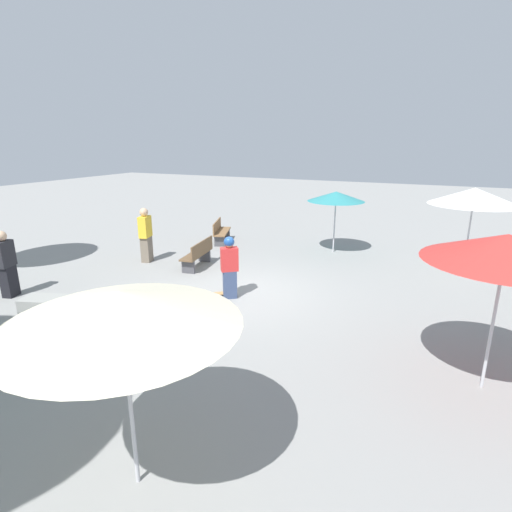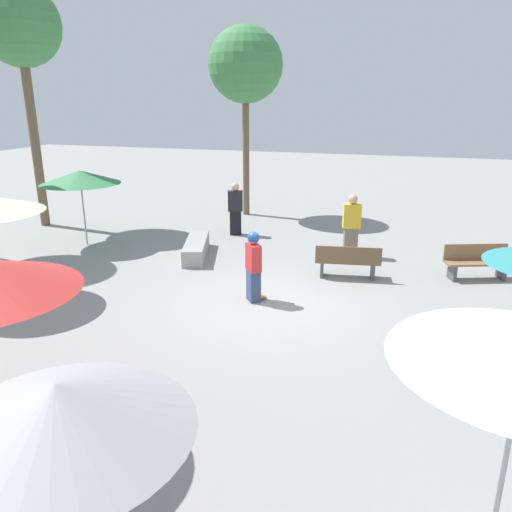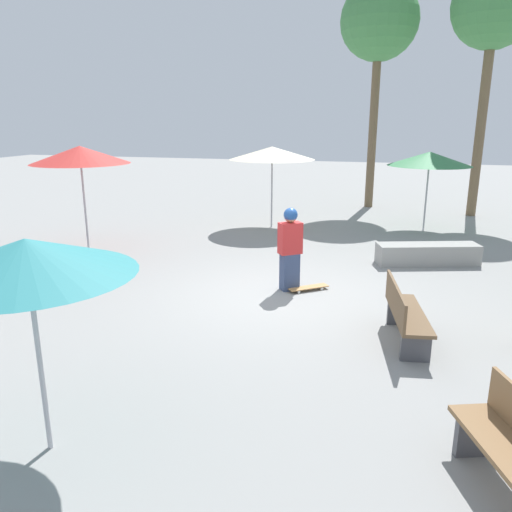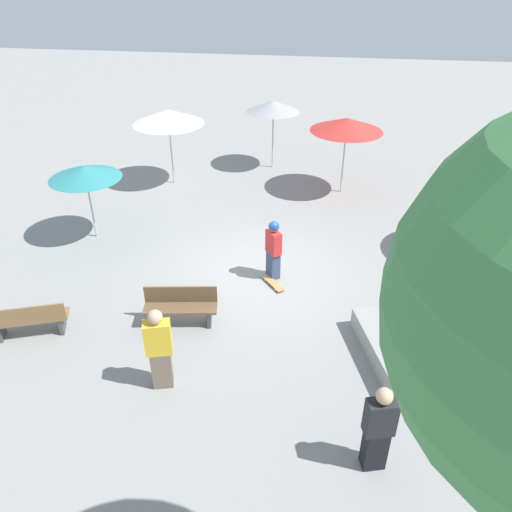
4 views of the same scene
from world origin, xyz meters
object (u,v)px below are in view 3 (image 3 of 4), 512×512
(shade_umbrella_teal, at_px, (26,257))
(shade_umbrella_cream, at_px, (272,153))
(concrete_ledge, at_px, (428,254))
(palm_tree_far_back, at_px, (494,9))
(skateboard, at_px, (308,287))
(shade_umbrella_red, at_px, (80,155))
(bench_far, at_px, (404,314))
(skater_main, at_px, (290,246))
(shade_umbrella_green, at_px, (430,159))
(palm_tree_center_right, at_px, (379,23))

(shade_umbrella_teal, bearing_deg, shade_umbrella_cream, -177.89)
(concrete_ledge, xyz_separation_m, palm_tree_far_back, (-6.53, 1.71, 6.12))
(skateboard, distance_m, palm_tree_far_back, 11.69)
(skateboard, xyz_separation_m, shade_umbrella_red, (-1.61, -5.85, 2.26))
(shade_umbrella_red, bearing_deg, bench_far, 65.48)
(concrete_ledge, distance_m, shade_umbrella_cream, 5.56)
(skateboard, xyz_separation_m, palm_tree_far_back, (-9.02, 3.97, 6.30))
(concrete_ledge, bearing_deg, skater_main, -45.95)
(shade_umbrella_cream, distance_m, palm_tree_far_back, 8.17)
(skater_main, distance_m, shade_umbrella_green, 6.88)
(shade_umbrella_red, xyz_separation_m, shade_umbrella_green, (-4.55, 8.18, -0.26))
(palm_tree_far_back, bearing_deg, shade_umbrella_teal, -21.41)
(concrete_ledge, xyz_separation_m, shade_umbrella_red, (0.88, -8.11, 2.09))
(shade_umbrella_red, bearing_deg, palm_tree_center_right, 142.24)
(concrete_ledge, distance_m, palm_tree_center_right, 9.67)
(shade_umbrella_teal, relative_size, shade_umbrella_green, 0.92)
(shade_umbrella_teal, xyz_separation_m, palm_tree_far_back, (-14.36, 5.63, 4.38))
(shade_umbrella_red, distance_m, palm_tree_center_right, 11.15)
(skater_main, xyz_separation_m, concrete_ledge, (-2.54, 2.62, -0.62))
(concrete_ledge, distance_m, shade_umbrella_teal, 8.93)
(shade_umbrella_cream, distance_m, shade_umbrella_red, 5.35)
(skater_main, xyz_separation_m, shade_umbrella_green, (-6.21, 2.69, 1.21))
(concrete_ledge, height_order, bench_far, bench_far)
(palm_tree_center_right, bearing_deg, shade_umbrella_teal, -8.24)
(shade_umbrella_teal, distance_m, shade_umbrella_cream, 10.74)
(shade_umbrella_teal, distance_m, palm_tree_far_back, 16.04)
(bench_far, bearing_deg, concrete_ledge, 163.60)
(shade_umbrella_red, bearing_deg, shade_umbrella_cream, 134.91)
(skateboard, xyz_separation_m, bench_far, (1.84, 1.72, 0.37))
(skater_main, distance_m, skateboard, 0.87)
(bench_far, bearing_deg, shade_umbrella_teal, -53.19)
(concrete_ledge, height_order, shade_umbrella_cream, shade_umbrella_cream)
(bench_far, relative_size, shade_umbrella_green, 0.71)
(shade_umbrella_cream, height_order, shade_umbrella_red, shade_umbrella_red)
(concrete_ledge, height_order, shade_umbrella_red, shade_umbrella_red)
(concrete_ledge, height_order, shade_umbrella_teal, shade_umbrella_teal)
(shade_umbrella_cream, bearing_deg, shade_umbrella_teal, 2.11)
(shade_umbrella_green, xyz_separation_m, palm_tree_far_back, (-2.85, 1.63, 4.29))
(shade_umbrella_red, bearing_deg, concrete_ledge, 96.16)
(skater_main, bearing_deg, shade_umbrella_teal, -141.45)
(palm_tree_far_back, height_order, palm_tree_center_right, palm_tree_far_back)
(shade_umbrella_cream, xyz_separation_m, shade_umbrella_green, (-0.77, 4.39, -0.13))
(bench_far, xyz_separation_m, shade_umbrella_red, (-3.45, -7.57, 1.90))
(bench_far, relative_size, palm_tree_center_right, 0.22)
(shade_umbrella_green, bearing_deg, palm_tree_far_back, 150.19)
(shade_umbrella_teal, xyz_separation_m, shade_umbrella_red, (-6.96, -4.19, 0.35))
(shade_umbrella_teal, xyz_separation_m, shade_umbrella_green, (-11.51, 4.00, 0.09))
(bench_far, xyz_separation_m, shade_umbrella_teal, (3.51, -3.38, 1.54))
(skater_main, height_order, palm_tree_center_right, palm_tree_center_right)
(palm_tree_far_back, bearing_deg, skater_main, -25.51)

